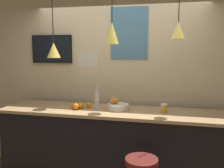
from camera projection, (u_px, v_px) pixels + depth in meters
name	position (u px, v px, depth m)	size (l,w,h in m)	color
back_wall	(119.00, 78.00, 3.73)	(8.00, 0.06, 2.90)	beige
service_counter	(112.00, 148.00, 3.40)	(3.03, 0.71, 1.07)	black
fruit_bowl	(117.00, 105.00, 3.34)	(0.29, 0.29, 0.16)	beige
orange_pile	(79.00, 106.00, 3.42)	(0.25, 0.24, 0.08)	orange
juice_bottle	(97.00, 99.00, 3.39)	(0.06, 0.06, 0.31)	silver
spread_jar	(164.00, 108.00, 3.19)	(0.09, 0.09, 0.11)	gold
pendant_lamp_left	(54.00, 50.00, 3.41)	(0.19, 0.19, 1.04)	black
pendant_lamp_middle	(112.00, 33.00, 3.19)	(0.17, 0.17, 0.86)	black
pendant_lamp_right	(178.00, 30.00, 3.00)	(0.16, 0.16, 0.80)	black
mounted_tv	(52.00, 49.00, 3.86)	(0.65, 0.04, 0.42)	black
hanging_menu_board	(88.00, 60.00, 3.03)	(0.24, 0.01, 0.17)	white
wall_poster	(129.00, 33.00, 3.57)	(0.54, 0.01, 0.75)	teal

